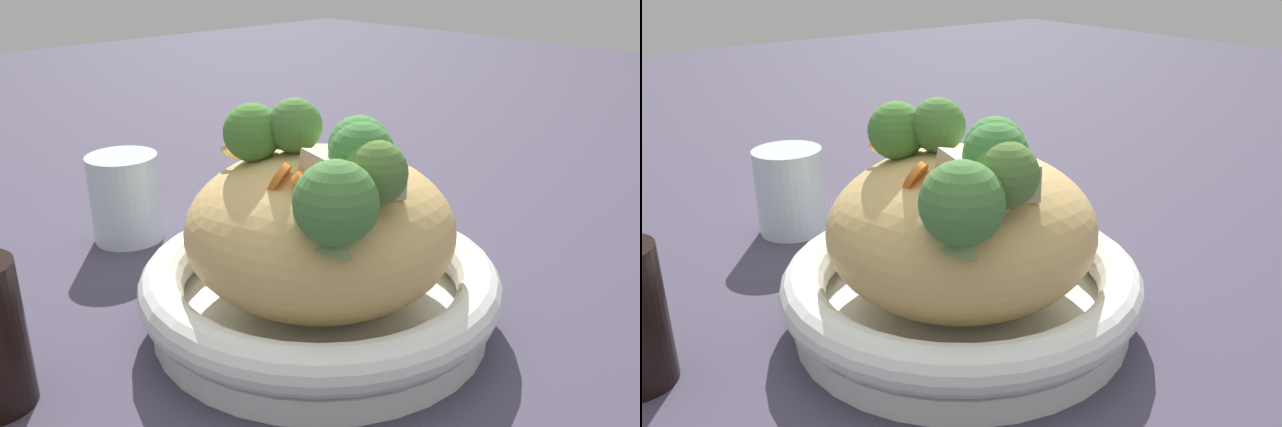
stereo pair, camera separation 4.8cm
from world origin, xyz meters
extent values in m
plane|color=#3E384C|center=(0.00, 0.00, 0.00)|extent=(3.00, 3.00, 0.00)
cylinder|color=white|center=(0.00, 0.00, 0.01)|extent=(0.25, 0.25, 0.02)
torus|color=white|center=(0.00, 0.00, 0.04)|extent=(0.27, 0.27, 0.03)
ellipsoid|color=tan|center=(0.00, 0.00, 0.08)|extent=(0.20, 0.20, 0.11)
torus|color=tan|center=(-0.02, 0.00, 0.13)|extent=(0.05, 0.05, 0.02)
torus|color=tan|center=(-0.03, -0.01, 0.11)|extent=(0.08, 0.08, 0.03)
torus|color=tan|center=(0.05, 0.01, 0.12)|extent=(0.09, 0.08, 0.04)
torus|color=tan|center=(0.00, -0.02, 0.10)|extent=(0.06, 0.06, 0.02)
cone|color=#93AA6B|center=(-0.07, 0.05, 0.10)|extent=(0.03, 0.03, 0.02)
sphere|color=#477E3C|center=(-0.07, 0.05, 0.13)|extent=(0.05, 0.05, 0.05)
cone|color=#8EAC76|center=(0.02, 0.01, 0.13)|extent=(0.02, 0.02, 0.01)
sphere|color=#487937|center=(0.02, 0.01, 0.15)|extent=(0.06, 0.06, 0.04)
cone|color=#8DAB69|center=(-0.05, 0.01, 0.12)|extent=(0.03, 0.03, 0.02)
sphere|color=#3F7E3B|center=(-0.05, 0.01, 0.15)|extent=(0.06, 0.06, 0.04)
cone|color=#9BB86D|center=(-0.04, 0.01, 0.12)|extent=(0.02, 0.02, 0.02)
sphere|color=#44863E|center=(-0.04, 0.01, 0.15)|extent=(0.06, 0.06, 0.04)
cone|color=#8DBA6E|center=(0.04, 0.03, 0.12)|extent=(0.02, 0.02, 0.01)
sphere|color=#458032|center=(0.04, 0.03, 0.15)|extent=(0.06, 0.06, 0.04)
cone|color=#93B66D|center=(-0.07, 0.02, 0.11)|extent=(0.02, 0.02, 0.02)
sphere|color=#4F7635|center=(-0.07, 0.02, 0.14)|extent=(0.06, 0.06, 0.04)
cylinder|color=orange|center=(-0.01, 0.05, 0.13)|extent=(0.02, 0.03, 0.02)
cylinder|color=orange|center=(-0.01, -0.02, 0.13)|extent=(0.04, 0.04, 0.02)
cylinder|color=orange|center=(0.00, -0.03, 0.13)|extent=(0.03, 0.03, 0.02)
cylinder|color=orange|center=(-0.03, 0.04, 0.13)|extent=(0.03, 0.03, 0.02)
cylinder|color=orange|center=(-0.03, 0.01, 0.13)|extent=(0.03, 0.03, 0.01)
cylinder|color=beige|center=(-0.05, 0.04, 0.12)|extent=(0.03, 0.03, 0.02)
torus|color=#235424|center=(-0.05, 0.04, 0.12)|extent=(0.04, 0.04, 0.02)
cylinder|color=beige|center=(-0.01, -0.01, 0.13)|extent=(0.05, 0.05, 0.02)
torus|color=#245223|center=(-0.01, -0.01, 0.13)|extent=(0.06, 0.06, 0.03)
cube|color=beige|center=(-0.03, 0.02, 0.13)|extent=(0.04, 0.04, 0.03)
cube|color=#C7BB8E|center=(-0.05, 0.00, 0.13)|extent=(0.04, 0.04, 0.02)
cube|color=#C7B789|center=(-0.05, 0.02, 0.13)|extent=(0.04, 0.04, 0.03)
cylinder|color=silver|center=(0.24, 0.03, 0.04)|extent=(0.07, 0.07, 0.08)
camera|label=1|loc=(-0.32, 0.31, 0.27)|focal=37.56mm
camera|label=2|loc=(-0.35, 0.27, 0.27)|focal=37.56mm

